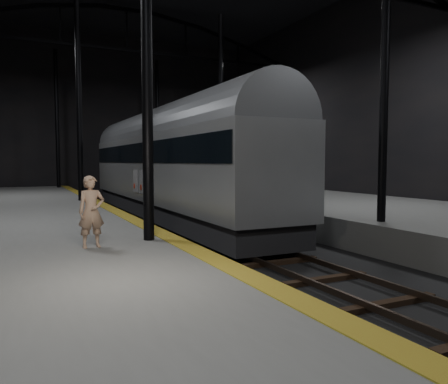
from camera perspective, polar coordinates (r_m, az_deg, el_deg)
ground at (r=16.05m, az=-0.50°, el=-6.43°), size 44.00×44.00×0.00m
platform_right at (r=20.30m, az=19.07°, el=-3.03°), size 9.00×43.80×1.00m
tactile_strip at (r=14.83m, az=-11.97°, el=-3.46°), size 0.50×43.80×0.01m
track at (r=16.04m, az=-0.50°, el=-6.19°), size 2.40×43.00×0.24m
train at (r=21.47m, az=-7.46°, el=4.30°), size 3.04×20.33×5.43m
woman at (r=10.08m, az=-16.93°, el=-2.48°), size 0.62×0.44×1.60m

